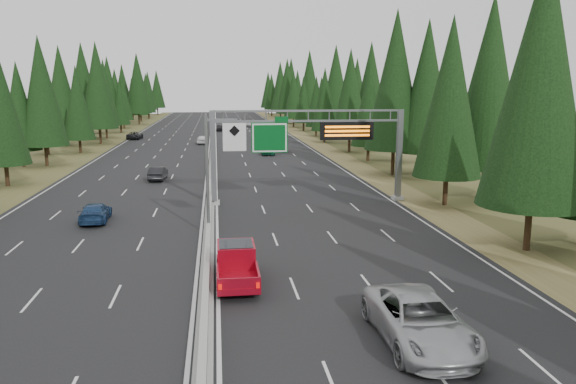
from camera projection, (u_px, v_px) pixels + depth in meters
The scene contains 19 objects.
road at pixel (213, 148), 90.75m from camera, with size 32.00×260.00×0.08m, color black.
shoulder_right at pixel (321, 146), 92.97m from camera, with size 3.60×260.00×0.06m, color olive.
shoulder_left at pixel (99, 149), 88.53m from camera, with size 3.60×260.00×0.06m, color #4B4B23.
median_barrier at pixel (212, 145), 90.68m from camera, with size 0.70×260.00×0.85m.
sign_gantry at pixel (316, 141), 46.91m from camera, with size 16.75×0.98×7.80m.
hov_sign_pole at pixel (216, 166), 36.31m from camera, with size 2.80×0.50×8.00m.
tree_row_right at pixel (362, 88), 81.99m from camera, with size 12.52×244.43×18.87m.
tree_row_left at pixel (48, 92), 77.03m from camera, with size 12.05×243.97×18.48m.
silver_minivan at pixel (420, 320), 21.41m from camera, with size 3.05×6.62×1.84m, color #A4A5A8.
red_pickup at pixel (236, 261), 28.37m from camera, with size 1.99×5.58×1.82m.
car_ahead_green at pixel (268, 149), 81.40m from camera, with size 1.93×4.81×1.64m, color #13563A.
car_ahead_dkred at pixel (280, 146), 85.62m from camera, with size 1.66×4.77×1.57m, color #5C190D.
car_ahead_dkgrey at pixel (261, 137), 101.49m from camera, with size 2.27×5.59×1.62m, color black.
car_ahead_white at pixel (248, 124), 138.12m from camera, with size 2.34×5.07×1.41m, color #BEBEBE.
car_ahead_far at pixel (220, 128), 124.57m from camera, with size 1.69×4.20×1.43m, color black.
car_onc_near at pixel (158, 173), 59.07m from camera, with size 1.50×4.29×1.41m, color black.
car_onc_blue at pixel (95, 212), 40.85m from camera, with size 1.90×4.67×1.36m, color navy.
car_onc_white at pixel (202, 140), 96.33m from camera, with size 1.76×4.37×1.49m, color white.
car_onc_far at pixel (135, 135), 105.13m from camera, with size 2.35×5.09×1.41m, color black.
Camera 1 is at (0.64, -11.33, 9.77)m, focal length 35.00 mm.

